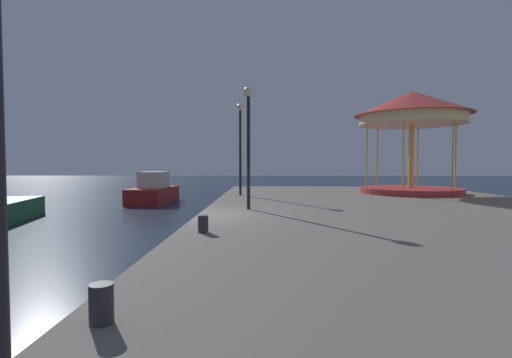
{
  "coord_description": "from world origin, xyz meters",
  "views": [
    {
      "loc": [
        2.07,
        -11.53,
        2.41
      ],
      "look_at": [
        1.75,
        4.18,
        1.74
      ],
      "focal_mm": 26.08,
      "sensor_mm": 36.0,
      "label": 1
    }
  ],
  "objects_px": {
    "lamp_post_far_end": "(240,133)",
    "bollard_north": "(203,224)",
    "bollard_south": "(101,304)",
    "motorboat_red": "(154,191)",
    "carousel": "(412,117)",
    "lamp_post_mid_promenade": "(248,126)"
  },
  "relations": [
    {
      "from": "motorboat_red",
      "to": "lamp_post_mid_promenade",
      "type": "relative_size",
      "value": 1.04
    },
    {
      "from": "carousel",
      "to": "bollard_south",
      "type": "bearing_deg",
      "value": -120.09
    },
    {
      "from": "motorboat_red",
      "to": "bollard_south",
      "type": "relative_size",
      "value": 11.09
    },
    {
      "from": "bollard_south",
      "to": "bollard_north",
      "type": "relative_size",
      "value": 1.0
    },
    {
      "from": "carousel",
      "to": "bollard_south",
      "type": "distance_m",
      "value": 19.37
    },
    {
      "from": "motorboat_red",
      "to": "lamp_post_far_end",
      "type": "bearing_deg",
      "value": -35.16
    },
    {
      "from": "lamp_post_far_end",
      "to": "bollard_south",
      "type": "bearing_deg",
      "value": -91.74
    },
    {
      "from": "lamp_post_far_end",
      "to": "bollard_south",
      "type": "relative_size",
      "value": 11.47
    },
    {
      "from": "carousel",
      "to": "bollard_south",
      "type": "xyz_separation_m",
      "value": [
        -9.51,
        -16.42,
        -3.85
      ]
    },
    {
      "from": "lamp_post_mid_promenade",
      "to": "bollard_north",
      "type": "relative_size",
      "value": 10.65
    },
    {
      "from": "lamp_post_far_end",
      "to": "bollard_north",
      "type": "xyz_separation_m",
      "value": [
        -0.23,
        -10.07,
        -2.91
      ]
    },
    {
      "from": "motorboat_red",
      "to": "carousel",
      "type": "height_order",
      "value": "carousel"
    },
    {
      "from": "motorboat_red",
      "to": "lamp_post_mid_promenade",
      "type": "xyz_separation_m",
      "value": [
        6.22,
        -9.6,
        3.02
      ]
    },
    {
      "from": "lamp_post_far_end",
      "to": "bollard_north",
      "type": "relative_size",
      "value": 11.47
    },
    {
      "from": "carousel",
      "to": "bollard_north",
      "type": "bearing_deg",
      "value": -128.91
    },
    {
      "from": "lamp_post_far_end",
      "to": "lamp_post_mid_promenade",
      "type": "bearing_deg",
      "value": -83.52
    },
    {
      "from": "motorboat_red",
      "to": "bollard_north",
      "type": "distance_m",
      "value": 14.99
    },
    {
      "from": "motorboat_red",
      "to": "lamp_post_far_end",
      "type": "distance_m",
      "value": 7.54
    },
    {
      "from": "lamp_post_far_end",
      "to": "bollard_north",
      "type": "height_order",
      "value": "lamp_post_far_end"
    },
    {
      "from": "carousel",
      "to": "lamp_post_mid_promenade",
      "type": "distance_m",
      "value": 11.08
    },
    {
      "from": "carousel",
      "to": "lamp_post_far_end",
      "type": "distance_m",
      "value": 9.22
    },
    {
      "from": "carousel",
      "to": "bollard_north",
      "type": "xyz_separation_m",
      "value": [
        -9.29,
        -11.51,
        -3.85
      ]
    }
  ]
}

